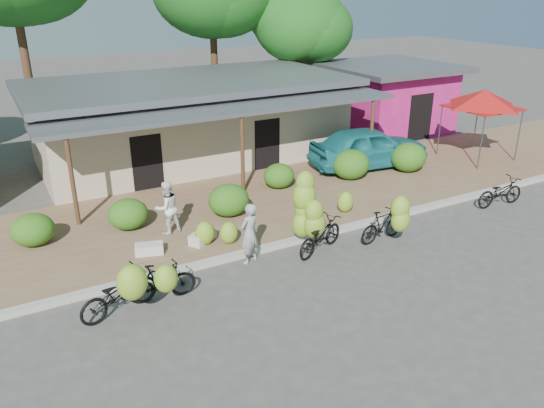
{
  "coord_description": "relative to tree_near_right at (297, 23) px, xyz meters",
  "views": [
    {
      "loc": [
        -7.57,
        -9.64,
        6.91
      ],
      "look_at": [
        -0.91,
        2.37,
        1.2
      ],
      "focal_mm": 35.0,
      "sensor_mm": 36.0,
      "label": 1
    }
  ],
  "objects": [
    {
      "name": "shop_main",
      "position": [
        -7.31,
        -3.68,
        -3.38
      ],
      "size": [
        13.0,
        8.5,
        3.35
      ],
      "color": "#C2AF93",
      "rests_on": "ground"
    },
    {
      "name": "loose_banana_b",
      "position": [
        -9.42,
        -11.91,
        -4.66
      ],
      "size": [
        0.52,
        0.44,
        0.65
      ],
      "primitive_type": "ellipsoid",
      "color": "#8EAD2B",
      "rests_on": "sidewalk"
    },
    {
      "name": "bike_right",
      "position": [
        -5.36,
        -13.89,
        -4.41
      ],
      "size": [
        1.65,
        1.19,
        1.59
      ],
      "rotation": [
        0.0,
        0.0,
        1.67
      ],
      "color": "black",
      "rests_on": "ground"
    },
    {
      "name": "bike_center",
      "position": [
        -7.43,
        -13.16,
        -4.23
      ],
      "size": [
        1.99,
        1.45,
        2.26
      ],
      "rotation": [
        0.0,
        0.0,
        1.95
      ],
      "color": "black",
      "rests_on": "ground"
    },
    {
      "name": "hedge_1",
      "position": [
        -11.63,
        -9.56,
        -4.52
      ],
      "size": [
        1.19,
        1.07,
        0.93
      ],
      "primitive_type": "ellipsoid",
      "color": "#224F12",
      "rests_on": "sidewalk"
    },
    {
      "name": "hedge_4",
      "position": [
        -3.15,
        -9.2,
        -4.43
      ],
      "size": [
        1.42,
        1.28,
        1.11
      ],
      "primitive_type": "ellipsoid",
      "color": "#224F12",
      "rests_on": "sidewalk"
    },
    {
      "name": "sack_near",
      "position": [
        -10.04,
        -11.45,
        -4.83
      ],
      "size": [
        0.93,
        0.79,
        0.3
      ],
      "primitive_type": "cube",
      "rotation": [
        0.0,
        0.0,
        0.56
      ],
      "color": "beige",
      "rests_on": "sidewalk"
    },
    {
      "name": "sack_far",
      "position": [
        -11.59,
        -11.43,
        -4.84
      ],
      "size": [
        0.83,
        0.57,
        0.28
      ],
      "primitive_type": "cube",
      "rotation": [
        0.0,
        0.0,
        -0.28
      ],
      "color": "beige",
      "rests_on": "sidewalk"
    },
    {
      "name": "hedge_3",
      "position": [
        -5.98,
        -8.73,
        -4.54
      ],
      "size": [
        1.14,
        1.02,
        0.89
      ],
      "primitive_type": "ellipsoid",
      "color": "#224F12",
      "rests_on": "sidewalk"
    },
    {
      "name": "bystander",
      "position": [
        -10.69,
        -10.41,
        -4.18
      ],
      "size": [
        0.88,
        0.75,
        1.6
      ],
      "primitive_type": "imported",
      "rotation": [
        0.0,
        0.0,
        3.35
      ],
      "color": "white",
      "rests_on": "sidewalk"
    },
    {
      "name": "curb",
      "position": [
        -7.31,
        -12.61,
        -5.03
      ],
      "size": [
        60.0,
        0.25,
        0.15
      ],
      "primitive_type": "cube",
      "color": "#A8A399",
      "rests_on": "ground"
    },
    {
      "name": "bike_far_right",
      "position": [
        -0.22,
        -13.54,
        -4.61
      ],
      "size": [
        1.9,
        0.8,
        0.97
      ],
      "rotation": [
        0.0,
        0.0,
        1.49
      ],
      "color": "black",
      "rests_on": "ground"
    },
    {
      "name": "vendor",
      "position": [
        -9.31,
        -12.99,
        -4.25
      ],
      "size": [
        0.72,
        0.59,
        1.69
      ],
      "primitive_type": "imported",
      "rotation": [
        0.0,
        0.0,
        3.5
      ],
      "color": "gray",
      "rests_on": "ground"
    },
    {
      "name": "red_canopy",
      "position": [
        3.07,
        -9.63,
        -2.49
      ],
      "size": [
        3.5,
        3.5,
        2.86
      ],
      "color": "#59595E",
      "rests_on": "sidewalk"
    },
    {
      "name": "loose_banana_a",
      "position": [
        -10.05,
        -11.65,
        -4.63
      ],
      "size": [
        0.55,
        0.47,
        0.69
      ],
      "primitive_type": "ellipsoid",
      "color": "#8EAD2B",
      "rests_on": "sidewalk"
    },
    {
      "name": "hedge_2",
      "position": [
        -8.59,
        -10.11,
        -4.47
      ],
      "size": [
        1.31,
        1.18,
        1.02
      ],
      "primitive_type": "ellipsoid",
      "color": "#224F12",
      "rests_on": "sidewalk"
    },
    {
      "name": "shop_pink",
      "position": [
        3.19,
        -3.62,
        -3.43
      ],
      "size": [
        6.0,
        6.0,
        3.25
      ],
      "color": "#D72183",
      "rests_on": "ground"
    },
    {
      "name": "hedge_5",
      "position": [
        -0.67,
        -9.58,
        -4.42
      ],
      "size": [
        1.43,
        1.29,
        1.12
      ],
      "primitive_type": "ellipsoid",
      "color": "#224F12",
      "rests_on": "sidewalk"
    },
    {
      "name": "sidewalk",
      "position": [
        -7.31,
        -9.61,
        -5.04
      ],
      "size": [
        60.0,
        6.0,
        0.12
      ],
      "primitive_type": "cube",
      "color": "#886A49",
      "rests_on": "ground"
    },
    {
      "name": "ground",
      "position": [
        -7.31,
        -14.61,
        -5.1
      ],
      "size": [
        100.0,
        100.0,
        0.0
      ],
      "primitive_type": "plane",
      "color": "#454240",
      "rests_on": "ground"
    },
    {
      "name": "tree_near_right",
      "position": [
        0.0,
        0.0,
        0.0
      ],
      "size": [
        4.95,
        4.81,
        6.94
      ],
      "color": "#4C351E",
      "rests_on": "ground"
    },
    {
      "name": "hedge_0",
      "position": [
        -14.25,
        -9.35,
        -4.52
      ],
      "size": [
        1.18,
        1.06,
        0.92
      ],
      "primitive_type": "ellipsoid",
      "color": "#224F12",
      "rests_on": "sidewalk"
    },
    {
      "name": "bike_left",
      "position": [
        -11.95,
        -13.74,
        -4.53
      ],
      "size": [
        1.65,
        1.19,
        1.26
      ],
      "rotation": [
        0.0,
        0.0,
        1.46
      ],
      "color": "black",
      "rests_on": "ground"
    },
    {
      "name": "teal_van",
      "position": [
        -1.7,
        -8.4,
        -4.16
      ],
      "size": [
        4.99,
        2.49,
        1.63
      ],
      "primitive_type": "imported",
      "rotation": [
        0.0,
        0.0,
        1.45
      ],
      "color": "#1B717A",
      "rests_on": "sidewalk"
    },
    {
      "name": "loose_banana_c",
      "position": [
        -5.21,
        -11.67,
        -4.64
      ],
      "size": [
        0.55,
        0.47,
        0.69
      ],
      "primitive_type": "ellipsoid",
      "color": "#8EAD2B",
      "rests_on": "sidewalk"
    },
    {
      "name": "bike_far_left",
      "position": [
        -12.91,
        -13.81,
        -4.49
      ],
      "size": [
        2.04,
        1.5,
        1.48
      ],
      "rotation": [
        0.0,
        0.0,
        1.85
      ],
      "color": "black",
      "rests_on": "ground"
    }
  ]
}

